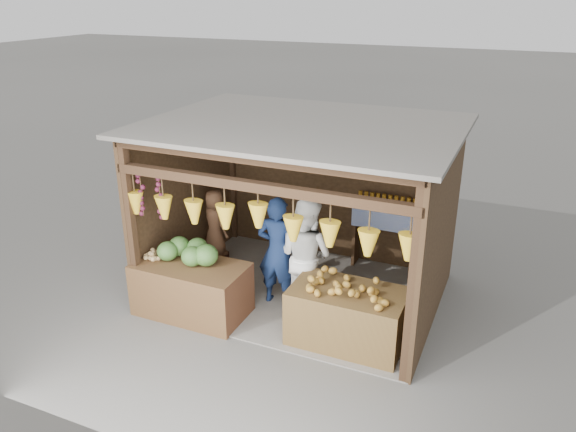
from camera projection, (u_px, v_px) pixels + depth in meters
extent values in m
plane|color=#514F49|center=(301.00, 293.00, 8.70)|extent=(80.00, 80.00, 0.00)
cube|color=slate|center=(301.00, 292.00, 8.70)|extent=(4.00, 3.00, 0.02)
cube|color=black|center=(335.00, 185.00, 9.48)|extent=(4.00, 0.06, 2.60)
cube|color=black|center=(186.00, 196.00, 8.95)|extent=(0.06, 3.00, 2.60)
cube|color=black|center=(440.00, 238.00, 7.47)|extent=(0.06, 3.00, 2.60)
cube|color=#605B54|center=(302.00, 126.00, 7.71)|extent=(4.30, 3.30, 0.06)
cube|color=black|center=(131.00, 230.00, 7.71)|extent=(0.11, 0.11, 2.60)
cube|color=black|center=(413.00, 286.00, 6.27)|extent=(0.11, 0.11, 2.60)
cube|color=black|center=(233.00, 172.00, 10.15)|extent=(0.11, 0.11, 2.60)
cube|color=black|center=(452.00, 202.00, 8.71)|extent=(0.11, 0.11, 2.60)
cube|color=black|center=(256.00, 187.00, 6.65)|extent=(4.00, 0.12, 0.12)
cube|color=black|center=(256.00, 159.00, 6.52)|extent=(4.00, 0.12, 0.12)
cube|color=#382314|center=(392.00, 211.00, 9.02)|extent=(1.25, 0.30, 0.05)
cube|color=#382314|center=(356.00, 235.00, 9.43)|extent=(0.05, 0.28, 1.05)
cube|color=#382314|center=(426.00, 247.00, 9.00)|extent=(0.05, 0.28, 1.05)
cube|color=blue|center=(389.00, 222.00, 8.93)|extent=(1.25, 0.02, 0.30)
cube|color=#4C2A19|center=(192.00, 289.00, 8.03)|extent=(1.59, 0.85, 0.77)
cube|color=#51381B|center=(347.00, 317.00, 7.35)|extent=(1.48, 0.85, 0.78)
cube|color=black|center=(217.00, 261.00, 9.38)|extent=(0.31, 0.31, 0.29)
imported|color=#122145|center=(278.00, 252.00, 8.12)|extent=(0.63, 0.42, 1.69)
imported|color=white|center=(306.00, 255.00, 7.96)|extent=(1.00, 0.87, 1.73)
imported|color=brown|center=(215.00, 223.00, 9.12)|extent=(0.65, 0.57, 1.12)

